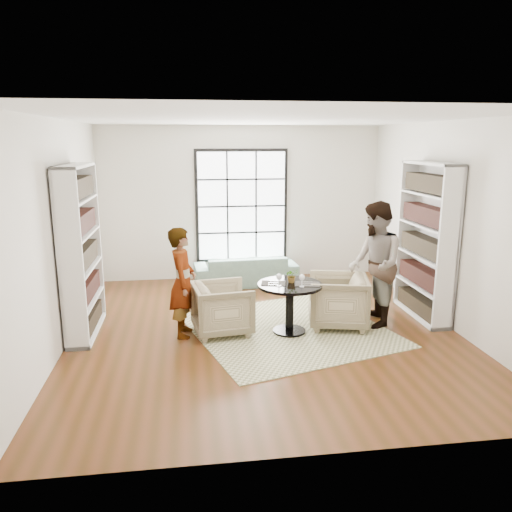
{
  "coord_description": "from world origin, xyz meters",
  "views": [
    {
      "loc": [
        -1.07,
        -6.78,
        2.72
      ],
      "look_at": [
        -0.07,
        0.4,
        1.03
      ],
      "focal_mm": 35.0,
      "sensor_mm": 36.0,
      "label": 1
    }
  ],
  "objects": [
    {
      "name": "placemat_left",
      "position": [
        0.11,
        -0.09,
        0.74
      ],
      "size": [
        0.39,
        0.33,
        0.01
      ],
      "primitive_type": "cube",
      "rotation": [
        0.0,
        0.0,
        -0.22
      ],
      "color": "#292724",
      "rests_on": "pedestal_table"
    },
    {
      "name": "wine_glass_right",
      "position": [
        0.47,
        -0.3,
        0.86
      ],
      "size": [
        0.08,
        0.08,
        0.18
      ],
      "color": "silver",
      "rests_on": "pedestal_table"
    },
    {
      "name": "room_shell",
      "position": [
        0.0,
        0.54,
        1.26
      ],
      "size": [
        6.0,
        6.01,
        6.0
      ],
      "color": "silver",
      "rests_on": "ground"
    },
    {
      "name": "wine_glass_left",
      "position": [
        0.17,
        -0.24,
        0.87
      ],
      "size": [
        0.08,
        0.08,
        0.18
      ],
      "color": "silver",
      "rests_on": "pedestal_table"
    },
    {
      "name": "sofa",
      "position": [
        0.01,
        2.45,
        0.28
      ],
      "size": [
        1.99,
        0.88,
        0.57
      ],
      "primitive_type": "imported",
      "rotation": [
        0.0,
        0.0,
        3.2
      ],
      "color": "slate",
      "rests_on": "ground"
    },
    {
      "name": "armchair_left",
      "position": [
        -0.61,
        -0.0,
        0.37
      ],
      "size": [
        0.91,
        0.89,
        0.74
      ],
      "primitive_type": "imported",
      "rotation": [
        0.0,
        0.0,
        1.71
      ],
      "color": "tan",
      "rests_on": "ground"
    },
    {
      "name": "ground",
      "position": [
        0.0,
        0.0,
        0.0
      ],
      "size": [
        6.0,
        6.0,
        0.0
      ],
      "primitive_type": "plane",
      "color": "#552B14"
    },
    {
      "name": "person_right",
      "position": [
        1.66,
        0.04,
        0.93
      ],
      "size": [
        0.81,
        0.98,
        1.86
      ],
      "primitive_type": "imported",
      "rotation": [
        0.0,
        0.0,
        -1.69
      ],
      "color": "gray",
      "rests_on": "ground"
    },
    {
      "name": "rug",
      "position": [
        0.36,
        -0.02,
        0.01
      ],
      "size": [
        3.28,
        3.28,
        0.01
      ],
      "primitive_type": "cube",
      "rotation": [
        0.0,
        0.0,
        0.28
      ],
      "color": "#C1BD90",
      "rests_on": "ground"
    },
    {
      "name": "flower_centerpiece",
      "position": [
        0.38,
        -0.07,
        0.84
      ],
      "size": [
        0.2,
        0.18,
        0.2
      ],
      "primitive_type": "imported",
      "rotation": [
        0.0,
        0.0,
        0.13
      ],
      "color": "gray",
      "rests_on": "pedestal_table"
    },
    {
      "name": "cutlery_left",
      "position": [
        0.11,
        -0.09,
        0.75
      ],
      "size": [
        0.18,
        0.24,
        0.01
      ],
      "primitive_type": null,
      "rotation": [
        0.0,
        0.0,
        -0.22
      ],
      "color": "silver",
      "rests_on": "placemat_left"
    },
    {
      "name": "pedestal_table",
      "position": [
        0.34,
        -0.13,
        0.53
      ],
      "size": [
        0.92,
        0.92,
        0.74
      ],
      "rotation": [
        0.0,
        0.0,
        -0.22
      ],
      "color": "black",
      "rests_on": "ground"
    },
    {
      "name": "cutlery_right",
      "position": [
        0.58,
        -0.2,
        0.75
      ],
      "size": [
        0.18,
        0.24,
        0.01
      ],
      "primitive_type": null,
      "rotation": [
        0.0,
        0.0,
        -0.22
      ],
      "color": "silver",
      "rests_on": "placemat_right"
    },
    {
      "name": "person_left",
      "position": [
        -1.16,
        -0.0,
        0.78
      ],
      "size": [
        0.42,
        0.6,
        1.56
      ],
      "primitive_type": "imported",
      "rotation": [
        0.0,
        0.0,
        1.48
      ],
      "color": "gray",
      "rests_on": "ground"
    },
    {
      "name": "placemat_right",
      "position": [
        0.58,
        -0.2,
        0.74
      ],
      "size": [
        0.39,
        0.33,
        0.01
      ],
      "primitive_type": "cube",
      "rotation": [
        0.0,
        0.0,
        -0.22
      ],
      "color": "#292724",
      "rests_on": "pedestal_table"
    },
    {
      "name": "armchair_right",
      "position": [
        1.11,
        0.04,
        0.39
      ],
      "size": [
        1.02,
        1.01,
        0.78
      ],
      "primitive_type": "imported",
      "rotation": [
        0.0,
        0.0,
        -1.8
      ],
      "color": "tan",
      "rests_on": "ground"
    }
  ]
}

